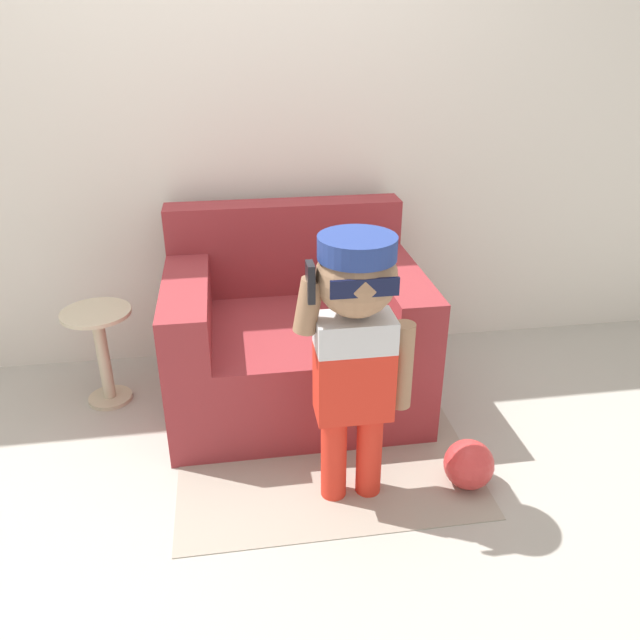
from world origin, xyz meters
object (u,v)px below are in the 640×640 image
armchair (293,337)px  person_child (356,334)px  side_table (102,348)px  toy_ball (469,464)px

armchair → person_child: (0.14, -0.74, 0.39)m
armchair → side_table: 0.89m
armchair → side_table: bearing=175.2°
person_child → toy_ball: size_ratio=5.33×
armchair → side_table: size_ratio=2.39×
armchair → person_child: size_ratio=1.08×
person_child → toy_ball: 0.76m
toy_ball → person_child: bearing=176.9°
person_child → toy_ball: (0.46, -0.03, -0.60)m
armchair → toy_ball: bearing=-52.1°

